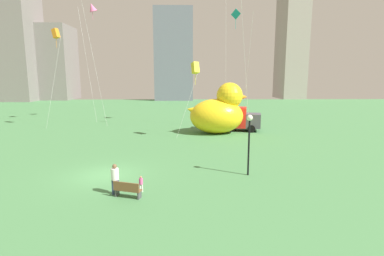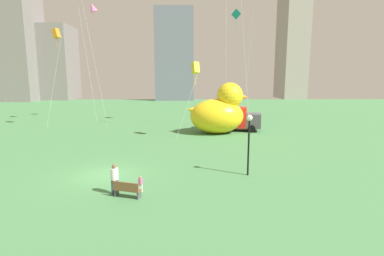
{
  "view_description": "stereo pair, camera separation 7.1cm",
  "coord_description": "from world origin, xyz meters",
  "px_view_note": "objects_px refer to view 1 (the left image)",
  "views": [
    {
      "loc": [
        5.42,
        -19.11,
        6.39
      ],
      "look_at": [
        5.92,
        5.61,
        2.21
      ],
      "focal_mm": 27.87,
      "sensor_mm": 36.0,
      "label": 1
    },
    {
      "loc": [
        5.49,
        -19.11,
        6.39
      ],
      "look_at": [
        5.92,
        5.61,
        2.21
      ],
      "focal_mm": 27.87,
      "sensor_mm": 36.0,
      "label": 2
    }
  ],
  "objects_px": {
    "park_bench": "(127,189)",
    "person_adult": "(115,178)",
    "kite_orange": "(56,34)",
    "giant_inflatable_duck": "(219,112)",
    "person_child": "(141,183)",
    "kite_teal": "(237,21)",
    "kite_yellow": "(195,68)",
    "lamppost": "(249,132)",
    "box_truck": "(233,119)",
    "kite_pink": "(92,8)"
  },
  "relations": [
    {
      "from": "giant_inflatable_duck",
      "to": "park_bench",
      "type": "bearing_deg",
      "value": -110.27
    },
    {
      "from": "park_bench",
      "to": "box_truck",
      "type": "xyz_separation_m",
      "value": [
        8.97,
        20.62,
        0.98
      ]
    },
    {
      "from": "box_truck",
      "to": "kite_teal",
      "type": "height_order",
      "value": "kite_teal"
    },
    {
      "from": "lamppost",
      "to": "kite_pink",
      "type": "distance_m",
      "value": 34.36
    },
    {
      "from": "box_truck",
      "to": "kite_pink",
      "type": "bearing_deg",
      "value": 153.99
    },
    {
      "from": "person_child",
      "to": "park_bench",
      "type": "bearing_deg",
      "value": -126.01
    },
    {
      "from": "park_bench",
      "to": "person_adult",
      "type": "height_order",
      "value": "person_adult"
    },
    {
      "from": "person_adult",
      "to": "kite_teal",
      "type": "bearing_deg",
      "value": 65.05
    },
    {
      "from": "park_bench",
      "to": "kite_teal",
      "type": "xyz_separation_m",
      "value": [
        9.4,
        22.31,
        12.75
      ]
    },
    {
      "from": "kite_yellow",
      "to": "person_adult",
      "type": "bearing_deg",
      "value": -108.09
    },
    {
      "from": "person_child",
      "to": "kite_yellow",
      "type": "distance_m",
      "value": 16.49
    },
    {
      "from": "box_truck",
      "to": "kite_orange",
      "type": "relative_size",
      "value": 0.52
    },
    {
      "from": "person_child",
      "to": "kite_teal",
      "type": "distance_m",
      "value": 26.45
    },
    {
      "from": "lamppost",
      "to": "box_truck",
      "type": "xyz_separation_m",
      "value": [
        1.69,
        16.96,
        -1.46
      ]
    },
    {
      "from": "park_bench",
      "to": "lamppost",
      "type": "distance_m",
      "value": 8.5
    },
    {
      "from": "kite_yellow",
      "to": "kite_orange",
      "type": "relative_size",
      "value": 0.65
    },
    {
      "from": "park_bench",
      "to": "person_adult",
      "type": "relative_size",
      "value": 0.91
    },
    {
      "from": "person_child",
      "to": "kite_orange",
      "type": "xyz_separation_m",
      "value": [
        -13.29,
        21.85,
        11.12
      ]
    },
    {
      "from": "lamppost",
      "to": "kite_yellow",
      "type": "relative_size",
      "value": 0.5
    },
    {
      "from": "giant_inflatable_duck",
      "to": "kite_teal",
      "type": "xyz_separation_m",
      "value": [
        2.46,
        3.52,
        10.72
      ]
    },
    {
      "from": "giant_inflatable_duck",
      "to": "kite_orange",
      "type": "distance_m",
      "value": 21.99
    },
    {
      "from": "person_child",
      "to": "lamppost",
      "type": "relative_size",
      "value": 0.23
    },
    {
      "from": "box_truck",
      "to": "kite_teal",
      "type": "bearing_deg",
      "value": 75.89
    },
    {
      "from": "park_bench",
      "to": "kite_orange",
      "type": "xyz_separation_m",
      "value": [
        -12.68,
        22.69,
        11.16
      ]
    },
    {
      "from": "person_adult",
      "to": "kite_orange",
      "type": "height_order",
      "value": "kite_orange"
    },
    {
      "from": "lamppost",
      "to": "kite_orange",
      "type": "height_order",
      "value": "kite_orange"
    },
    {
      "from": "box_truck",
      "to": "kite_orange",
      "type": "bearing_deg",
      "value": 174.53
    },
    {
      "from": "park_bench",
      "to": "lamppost",
      "type": "xyz_separation_m",
      "value": [
        7.28,
        3.65,
        2.44
      ]
    },
    {
      "from": "park_bench",
      "to": "kite_teal",
      "type": "height_order",
      "value": "kite_teal"
    },
    {
      "from": "kite_teal",
      "to": "person_child",
      "type": "bearing_deg",
      "value": -112.26
    },
    {
      "from": "person_adult",
      "to": "kite_yellow",
      "type": "height_order",
      "value": "kite_yellow"
    },
    {
      "from": "lamppost",
      "to": "kite_yellow",
      "type": "height_order",
      "value": "kite_yellow"
    },
    {
      "from": "box_truck",
      "to": "kite_pink",
      "type": "xyz_separation_m",
      "value": [
        -19.22,
        9.38,
        14.86
      ]
    },
    {
      "from": "giant_inflatable_duck",
      "to": "lamppost",
      "type": "bearing_deg",
      "value": -88.72
    },
    {
      "from": "giant_inflatable_duck",
      "to": "kite_teal",
      "type": "relative_size",
      "value": 0.48
    },
    {
      "from": "person_child",
      "to": "kite_teal",
      "type": "height_order",
      "value": "kite_teal"
    },
    {
      "from": "lamppost",
      "to": "box_truck",
      "type": "bearing_deg",
      "value": 84.31
    },
    {
      "from": "lamppost",
      "to": "kite_orange",
      "type": "xyz_separation_m",
      "value": [
        -19.96,
        19.04,
        8.73
      ]
    },
    {
      "from": "park_bench",
      "to": "box_truck",
      "type": "distance_m",
      "value": 22.5
    },
    {
      "from": "person_adult",
      "to": "kite_pink",
      "type": "distance_m",
      "value": 34.58
    },
    {
      "from": "park_bench",
      "to": "kite_teal",
      "type": "bearing_deg",
      "value": 67.16
    },
    {
      "from": "giant_inflatable_duck",
      "to": "lamppost",
      "type": "xyz_separation_m",
      "value": [
        0.34,
        -15.14,
        0.41
      ]
    },
    {
      "from": "lamppost",
      "to": "kite_yellow",
      "type": "xyz_separation_m",
      "value": [
        -3.16,
        11.77,
        4.44
      ]
    },
    {
      "from": "person_adult",
      "to": "person_child",
      "type": "xyz_separation_m",
      "value": [
        1.36,
        0.34,
        -0.45
      ]
    },
    {
      "from": "kite_orange",
      "to": "kite_teal",
      "type": "bearing_deg",
      "value": -0.99
    },
    {
      "from": "person_adult",
      "to": "person_child",
      "type": "bearing_deg",
      "value": 13.94
    },
    {
      "from": "person_child",
      "to": "box_truck",
      "type": "xyz_separation_m",
      "value": [
        8.36,
        19.78,
        0.94
      ]
    },
    {
      "from": "park_bench",
      "to": "person_adult",
      "type": "bearing_deg",
      "value": 146.23
    },
    {
      "from": "kite_teal",
      "to": "lamppost",
      "type": "bearing_deg",
      "value": -96.47
    },
    {
      "from": "kite_yellow",
      "to": "lamppost",
      "type": "bearing_deg",
      "value": -74.99
    }
  ]
}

